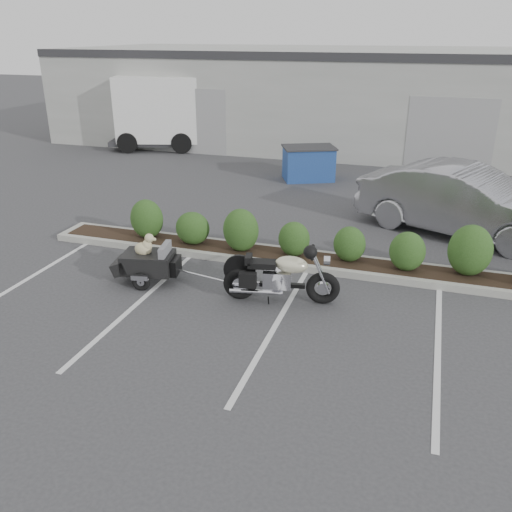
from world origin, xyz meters
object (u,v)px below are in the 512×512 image
(pet_trailer, at_px, (148,261))
(dumpster, at_px, (309,163))
(motorcycle, at_px, (281,277))
(sedan, at_px, (465,202))
(delivery_truck, at_px, (188,114))

(pet_trailer, relative_size, dumpster, 0.87)
(motorcycle, bearing_deg, sedan, 45.05)
(motorcycle, height_order, sedan, sedan)
(motorcycle, distance_m, sedan, 5.94)
(pet_trailer, xyz_separation_m, dumpster, (1.26, 9.00, 0.13))
(sedan, height_order, dumpster, sedan)
(sedan, bearing_deg, dumpster, 72.11)
(sedan, relative_size, delivery_truck, 0.75)
(pet_trailer, distance_m, sedan, 7.84)
(dumpster, distance_m, delivery_truck, 7.13)
(delivery_truck, bearing_deg, sedan, -51.63)
(pet_trailer, bearing_deg, dumpster, 71.13)
(motorcycle, xyz_separation_m, delivery_truck, (-7.61, 12.63, 0.94))
(dumpster, bearing_deg, pet_trailer, -122.85)
(motorcycle, distance_m, pet_trailer, 2.79)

